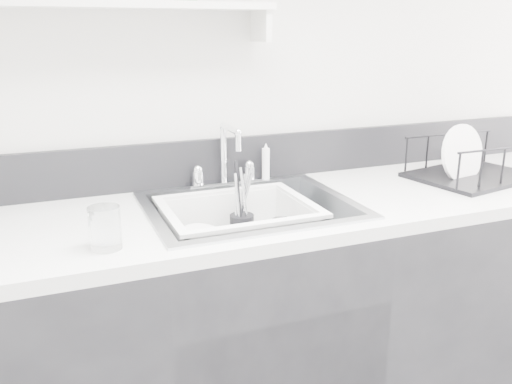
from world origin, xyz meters
name	(u,v)px	position (x,y,z in m)	size (l,w,h in m)	color
counter_run	(250,336)	(0.00, 1.19, 0.46)	(3.20, 0.62, 0.92)	black
backsplash	(220,161)	(0.00, 1.49, 1.00)	(3.20, 0.02, 0.16)	black
sink	(250,233)	(0.00, 1.19, 0.83)	(0.64, 0.52, 0.20)	silver
faucet	(225,169)	(0.00, 1.44, 0.98)	(0.26, 0.18, 0.23)	silver
side_sprayer	(266,162)	(0.16, 1.44, 0.99)	(0.03, 0.03, 0.14)	white
wall_shelf	(111,7)	(-0.35, 1.42, 1.51)	(1.00, 0.16, 0.12)	silver
wash_tub	(238,231)	(-0.04, 1.19, 0.84)	(0.46, 0.38, 0.18)	white
plate_stack	(208,250)	(-0.14, 1.19, 0.79)	(0.23, 0.22, 0.09)	white
utensil_cup	(242,227)	(0.00, 1.26, 0.83)	(0.08, 0.08, 0.27)	black
ladle	(225,245)	(-0.09, 1.18, 0.80)	(0.26, 0.09, 0.07)	silver
tumbler_in_tub	(282,233)	(0.11, 1.19, 0.81)	(0.07, 0.07, 0.09)	white
tumbler_counter	(105,228)	(-0.46, 1.01, 0.97)	(0.08, 0.08, 0.11)	white
dish_rack	(473,158)	(0.89, 1.20, 1.00)	(0.43, 0.32, 0.15)	black
bowl_small	(286,249)	(0.10, 1.13, 0.78)	(0.11, 0.11, 0.03)	white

